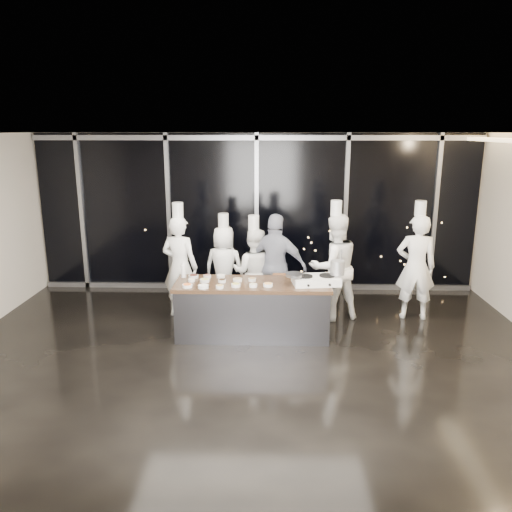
{
  "coord_description": "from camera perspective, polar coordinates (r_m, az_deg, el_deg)",
  "views": [
    {
      "loc": [
        0.27,
        -6.66,
        3.25
      ],
      "look_at": [
        0.05,
        1.2,
        1.26
      ],
      "focal_mm": 35.0,
      "sensor_mm": 36.0,
      "label": 1
    }
  ],
  "objects": [
    {
      "name": "ground",
      "position": [
        7.41,
        -0.66,
        -11.78
      ],
      "size": [
        9.0,
        9.0,
        0.0
      ],
      "primitive_type": "plane",
      "color": "black",
      "rests_on": "ground"
    },
    {
      "name": "frying_pan",
      "position": [
        7.77,
        4.35,
        -2.16
      ],
      "size": [
        0.49,
        0.31,
        0.05
      ],
      "rotation": [
        0.0,
        0.0,
        0.13
      ],
      "color": "gray",
      "rests_on": "stove"
    },
    {
      "name": "demo_counter",
      "position": [
        8.06,
        -0.41,
        -6.08
      ],
      "size": [
        2.46,
        0.86,
        0.9
      ],
      "color": "#3A393F",
      "rests_on": "ground"
    },
    {
      "name": "chef_side",
      "position": [
        9.11,
        17.79,
        -1.11
      ],
      "size": [
        0.72,
        0.5,
        2.09
      ],
      "rotation": [
        0.0,
        0.0,
        3.06
      ],
      "color": "white",
      "rests_on": "ground"
    },
    {
      "name": "guest",
      "position": [
        8.71,
        2.31,
        -1.22
      ],
      "size": [
        1.18,
        0.76,
        1.86
      ],
      "rotation": [
        0.0,
        0.0,
        2.84
      ],
      "color": "#141E39",
      "rests_on": "ground"
    },
    {
      "name": "prep_bowls",
      "position": [
        7.9,
        -4.18,
        -2.94
      ],
      "size": [
        1.39,
        0.71,
        0.05
      ],
      "color": "silver",
      "rests_on": "demo_counter"
    },
    {
      "name": "squeeze_bottle",
      "position": [
        8.24,
        -8.3,
        -1.56
      ],
      "size": [
        0.08,
        0.08,
        0.27
      ],
      "color": "white",
      "rests_on": "demo_counter"
    },
    {
      "name": "chef_center",
      "position": [
        8.87,
        -0.27,
        -1.78
      ],
      "size": [
        0.84,
        0.69,
        1.81
      ],
      "rotation": [
        0.0,
        0.0,
        3.01
      ],
      "color": "white",
      "rests_on": "ground"
    },
    {
      "name": "chef_right",
      "position": [
        8.77,
        8.9,
        -1.2
      ],
      "size": [
        1.09,
        0.97,
        2.1
      ],
      "rotation": [
        0.0,
        0.0,
        3.48
      ],
      "color": "white",
      "rests_on": "ground"
    },
    {
      "name": "room_shell",
      "position": [
        6.73,
        0.79,
        5.64
      ],
      "size": [
        9.02,
        7.02,
        3.21
      ],
      "color": "beige",
      "rests_on": "ground"
    },
    {
      "name": "chef_far_left",
      "position": [
        8.88,
        -8.7,
        -1.11
      ],
      "size": [
        0.76,
        0.62,
        2.05
      ],
      "rotation": [
        0.0,
        0.0,
        2.83
      ],
      "color": "white",
      "rests_on": "ground"
    },
    {
      "name": "stove",
      "position": [
        7.89,
        6.86,
        -2.73
      ],
      "size": [
        0.77,
        0.53,
        0.14
      ],
      "rotation": [
        0.0,
        0.0,
        0.13
      ],
      "color": "white",
      "rests_on": "demo_counter"
    },
    {
      "name": "window_wall",
      "position": [
        10.22,
        0.08,
        4.93
      ],
      "size": [
        8.9,
        0.11,
        3.2
      ],
      "color": "black",
      "rests_on": "ground"
    },
    {
      "name": "stock_pot",
      "position": [
        7.92,
        9.29,
        -1.31
      ],
      "size": [
        0.25,
        0.25,
        0.23
      ],
      "primitive_type": "cylinder",
      "rotation": [
        0.0,
        0.0,
        0.13
      ],
      "color": "#B4B4B6",
      "rests_on": "stove"
    },
    {
      "name": "chef_left",
      "position": [
        9.25,
        -3.67,
        -1.21
      ],
      "size": [
        0.86,
        0.66,
        1.79
      ],
      "rotation": [
        0.0,
        0.0,
        2.9
      ],
      "color": "white",
      "rests_on": "ground"
    }
  ]
}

